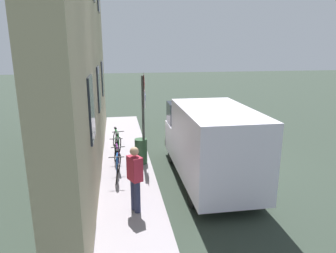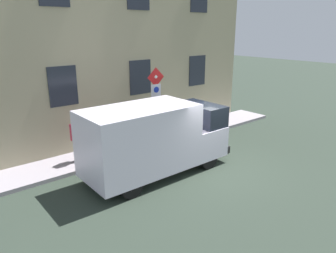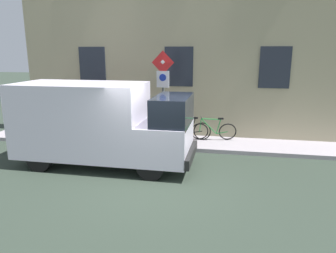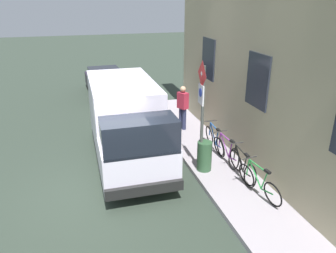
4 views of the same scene
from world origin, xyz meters
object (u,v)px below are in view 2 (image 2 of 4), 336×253
(bicycle_green, at_px, (172,124))
(bicycle_black, at_px, (157,128))
(delivery_van, at_px, (155,138))
(bicycle_blue, at_px, (121,137))
(sign_post_stacked, at_px, (156,96))
(litter_bin, at_px, (155,134))
(pedestrian, at_px, (77,137))
(bicycle_purple, at_px, (140,132))

(bicycle_green, xyz_separation_m, bicycle_black, (0.00, 0.95, 0.00))
(delivery_van, relative_size, bicycle_blue, 3.12)
(sign_post_stacked, bearing_deg, bicycle_green, -60.42)
(litter_bin, bearing_deg, pedestrian, 82.83)
(litter_bin, bearing_deg, bicycle_purple, 14.72)
(delivery_van, xyz_separation_m, bicycle_black, (2.90, -2.31, -0.82))
(delivery_van, distance_m, litter_bin, 2.69)
(bicycle_green, bearing_deg, delivery_van, 33.07)
(bicycle_green, height_order, bicycle_blue, same)
(litter_bin, bearing_deg, delivery_van, 142.32)
(pedestrian, bearing_deg, bicycle_blue, 76.68)
(sign_post_stacked, bearing_deg, bicycle_blue, 48.89)
(bicycle_green, bearing_deg, sign_post_stacked, 21.09)
(bicycle_blue, bearing_deg, bicycle_black, -177.37)
(delivery_van, xyz_separation_m, bicycle_purple, (2.90, -1.36, -0.82))
(bicycle_blue, height_order, litter_bin, litter_bin)
(litter_bin, bearing_deg, bicycle_green, -63.31)
(bicycle_green, distance_m, bicycle_purple, 1.90)
(bicycle_green, bearing_deg, bicycle_blue, -8.52)
(bicycle_black, xyz_separation_m, bicycle_blue, (0.00, 1.90, 0.00))
(delivery_van, distance_m, bicycle_black, 3.80)
(bicycle_blue, bearing_deg, sign_post_stacked, 141.52)
(bicycle_green, xyz_separation_m, pedestrian, (-0.43, 4.99, 0.56))
(bicycle_green, bearing_deg, bicycle_black, -8.57)
(delivery_van, relative_size, pedestrian, 3.11)
(sign_post_stacked, bearing_deg, delivery_van, 141.26)
(bicycle_purple, distance_m, bicycle_blue, 0.95)
(delivery_van, bearing_deg, litter_bin, 52.73)
(bicycle_black, distance_m, bicycle_purple, 0.95)
(litter_bin, bearing_deg, bicycle_blue, 54.21)
(delivery_van, bearing_deg, bicycle_purple, 65.25)
(sign_post_stacked, relative_size, pedestrian, 1.85)
(sign_post_stacked, xyz_separation_m, litter_bin, (0.14, -0.05, -1.69))
(sign_post_stacked, height_order, bicycle_black, sign_post_stacked)
(bicycle_green, relative_size, bicycle_black, 1.00)
(bicycle_green, xyz_separation_m, bicycle_blue, (0.00, 2.86, 0.00))
(sign_post_stacked, distance_m, bicycle_purple, 2.03)
(sign_post_stacked, relative_size, bicycle_blue, 1.85)
(bicycle_green, height_order, litter_bin, litter_bin)
(bicycle_green, distance_m, bicycle_black, 0.95)
(bicycle_green, distance_m, pedestrian, 5.04)
(pedestrian, bearing_deg, sign_post_stacked, 55.68)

